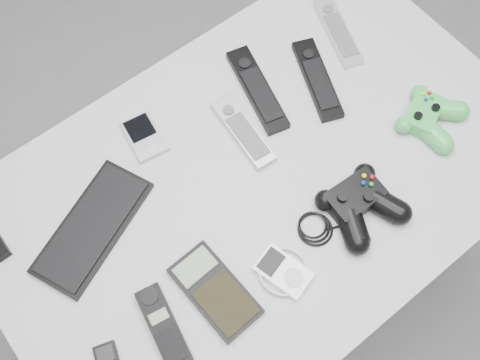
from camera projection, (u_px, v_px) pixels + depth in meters
floor at (257, 285)px, 1.87m from camera, size 3.50×3.50×0.00m
desk at (262, 189)px, 1.24m from camera, size 1.17×0.75×0.78m
pda_keyboard at (93, 227)px, 1.12m from camera, size 0.30×0.22×0.02m
pda at (144, 137)px, 1.21m from camera, size 0.08×0.11×0.02m
remote_silver_a at (243, 131)px, 1.21m from camera, size 0.06×0.19×0.02m
remote_black_a at (257, 89)px, 1.25m from camera, size 0.11×0.24×0.02m
remote_black_b at (317, 79)px, 1.27m from camera, size 0.13×0.22×0.02m
remote_silver_b at (337, 31)px, 1.32m from camera, size 0.11×0.21×0.02m
cordless_handset at (163, 326)px, 1.04m from camera, size 0.08×0.16×0.02m
calculator at (215, 291)px, 1.07m from camera, size 0.10×0.19×0.02m
mp3_player at (283, 271)px, 1.08m from camera, size 0.12×0.13×0.02m
controller_black at (360, 203)px, 1.12m from camera, size 0.28×0.18×0.05m
controller_green at (429, 116)px, 1.21m from camera, size 0.18×0.19×0.05m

